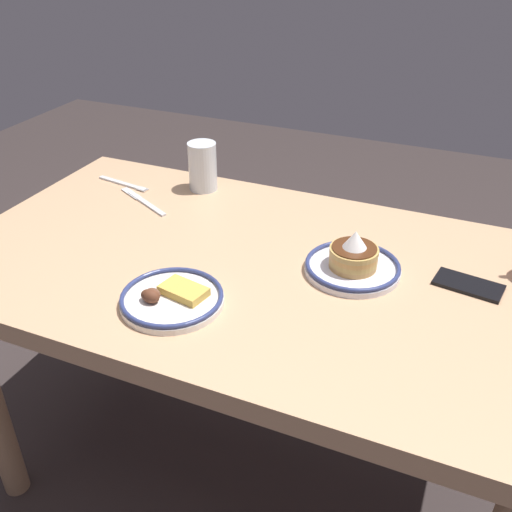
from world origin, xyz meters
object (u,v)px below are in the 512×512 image
plate_near_main (353,262)px  cell_phone (468,285)px  butter_knife (143,201)px  drinking_glass (203,169)px  fork_near (123,184)px  plate_center_pancakes (172,298)px

plate_near_main → cell_phone: size_ratio=1.51×
plate_near_main → butter_knife: bearing=-10.7°
drinking_glass → fork_near: drinking_glass is taller
plate_near_main → butter_knife: plate_near_main is taller
plate_center_pancakes → drinking_glass: bearing=-69.0°
cell_phone → plate_center_pancakes: bearing=37.8°
plate_center_pancakes → butter_knife: (0.32, -0.39, -0.01)m
cell_phone → fork_near: cell_phone is taller
cell_phone → butter_knife: 0.89m
fork_near → butter_knife: same height
butter_knife → plate_near_main: bearing=169.3°
plate_center_pancakes → fork_near: bearing=-46.7°
plate_center_pancakes → cell_phone: (-0.56, -0.31, -0.01)m
plate_near_main → cell_phone: plate_near_main is taller
fork_near → plate_near_main: bearing=165.3°
plate_center_pancakes → fork_near: plate_center_pancakes is taller
cell_phone → fork_near: size_ratio=0.78×
cell_phone → plate_near_main: bearing=18.7°
plate_near_main → fork_near: plate_near_main is taller
plate_near_main → cell_phone: 0.25m
plate_near_main → drinking_glass: drinking_glass is taller
cell_phone → fork_near: bearing=0.2°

